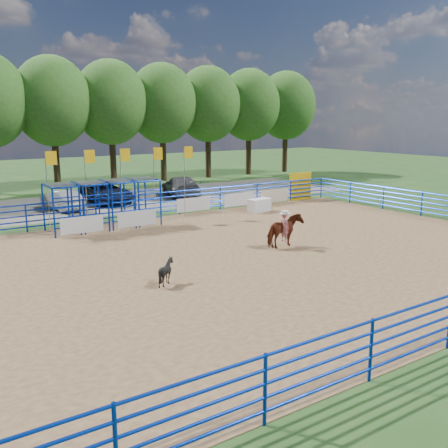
{
  "coord_description": "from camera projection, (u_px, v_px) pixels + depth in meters",
  "views": [
    {
      "loc": [
        -11.43,
        -16.78,
        5.82
      ],
      "look_at": [
        0.34,
        1.0,
        1.3
      ],
      "focal_mm": 40.0,
      "sensor_mm": 36.0,
      "label": 1
    }
  ],
  "objects": [
    {
      "name": "ground",
      "position": [
        230.0,
        259.0,
        21.07
      ],
      "size": [
        120.0,
        120.0,
        0.0
      ],
      "primitive_type": "plane",
      "color": "#315622",
      "rests_on": "ground"
    },
    {
      "name": "arena_dirt",
      "position": [
        230.0,
        259.0,
        21.06
      ],
      "size": [
        30.0,
        20.0,
        0.02
      ],
      "primitive_type": "cube",
      "color": "olive",
      "rests_on": "ground"
    },
    {
      "name": "gravel_strip",
      "position": [
        94.0,
        203.0,
        34.93
      ],
      "size": [
        40.0,
        10.0,
        0.01
      ],
      "primitive_type": "cube",
      "color": "slate",
      "rests_on": "ground"
    },
    {
      "name": "announcer_table",
      "position": [
        259.0,
        205.0,
        31.67
      ],
      "size": [
        1.63,
        0.98,
        0.82
      ],
      "primitive_type": "cube",
      "rotation": [
        0.0,
        0.0,
        0.18
      ],
      "color": "silver",
      "rests_on": "arena_dirt"
    },
    {
      "name": "horse_and_rider",
      "position": [
        285.0,
        229.0,
        22.78
      ],
      "size": [
        1.89,
        1.03,
        2.37
      ],
      "color": "maroon",
      "rests_on": "arena_dirt"
    },
    {
      "name": "calf",
      "position": [
        166.0,
        272.0,
        17.73
      ],
      "size": [
        0.91,
        0.82,
        0.94
      ],
      "primitive_type": "imported",
      "rotation": [
        0.0,
        0.0,
        1.5
      ],
      "color": "black",
      "rests_on": "arena_dirt"
    },
    {
      "name": "car_b",
      "position": [
        62.0,
        200.0,
        32.25
      ],
      "size": [
        1.92,
        4.09,
        1.29
      ],
      "primitive_type": "imported",
      "rotation": [
        0.0,
        0.0,
        3.29
      ],
      "color": "#979A9F",
      "rests_on": "gravel_strip"
    },
    {
      "name": "car_c",
      "position": [
        106.0,
        192.0,
        35.04
      ],
      "size": [
        2.51,
        5.33,
        1.47
      ],
      "primitive_type": "imported",
      "rotation": [
        0.0,
        0.0,
        -0.01
      ],
      "color": "black",
      "rests_on": "gravel_strip"
    },
    {
      "name": "car_d",
      "position": [
        181.0,
        186.0,
        38.12
      ],
      "size": [
        3.29,
        5.49,
        1.49
      ],
      "primitive_type": "imported",
      "rotation": [
        0.0,
        0.0,
        2.89
      ],
      "color": "#525254",
      "rests_on": "gravel_strip"
    },
    {
      "name": "perimeter_fence",
      "position": [
        230.0,
        242.0,
        20.91
      ],
      "size": [
        30.1,
        20.1,
        1.5
      ],
      "color": "#082CB1",
      "rests_on": "ground"
    },
    {
      "name": "chute_assembly",
      "position": [
        110.0,
        204.0,
        26.99
      ],
      "size": [
        19.32,
        2.41,
        4.2
      ],
      "color": "#082CB1",
      "rests_on": "ground"
    },
    {
      "name": "treeline",
      "position": [
        52.0,
        97.0,
        40.71
      ],
      "size": [
        56.4,
        6.4,
        11.24
      ],
      "color": "#3F2B19",
      "rests_on": "ground"
    }
  ]
}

